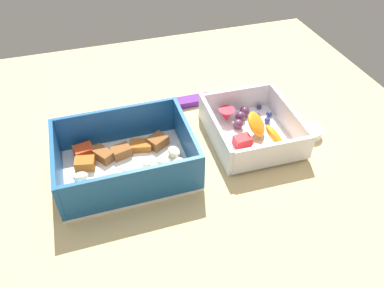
{
  "coord_description": "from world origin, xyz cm",
  "views": [
    {
      "loc": [
        -14.63,
        -43.0,
        42.96
      ],
      "look_at": [
        -1.57,
        -1.19,
        4.0
      ],
      "focal_mm": 35.34,
      "sensor_mm": 36.0,
      "label": 1
    }
  ],
  "objects_px": {
    "pasta_container": "(126,160)",
    "paper_cup_liner": "(310,132)",
    "fruit_bowl": "(252,129)",
    "candy_bar": "(192,101)"
  },
  "relations": [
    {
      "from": "pasta_container",
      "to": "paper_cup_liner",
      "type": "height_order",
      "value": "pasta_container"
    },
    {
      "from": "pasta_container",
      "to": "fruit_bowl",
      "type": "distance_m",
      "value": 0.21
    },
    {
      "from": "pasta_container",
      "to": "paper_cup_liner",
      "type": "xyz_separation_m",
      "value": [
        0.3,
        -0.01,
        -0.01
      ]
    },
    {
      "from": "fruit_bowl",
      "to": "paper_cup_liner",
      "type": "bearing_deg",
      "value": -14.3
    },
    {
      "from": "pasta_container",
      "to": "fruit_bowl",
      "type": "xyz_separation_m",
      "value": [
        0.21,
        0.01,
        -0.0
      ]
    },
    {
      "from": "candy_bar",
      "to": "pasta_container",
      "type": "bearing_deg",
      "value": -137.0
    },
    {
      "from": "fruit_bowl",
      "to": "candy_bar",
      "type": "distance_m",
      "value": 0.14
    },
    {
      "from": "pasta_container",
      "to": "candy_bar",
      "type": "xyz_separation_m",
      "value": [
        0.14,
        0.13,
        -0.01
      ]
    },
    {
      "from": "pasta_container",
      "to": "fruit_bowl",
      "type": "bearing_deg",
      "value": 3.5
    },
    {
      "from": "fruit_bowl",
      "to": "paper_cup_liner",
      "type": "distance_m",
      "value": 0.1
    }
  ]
}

